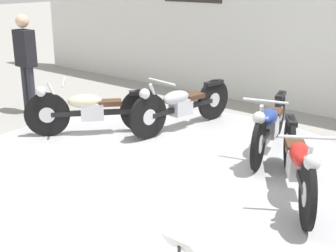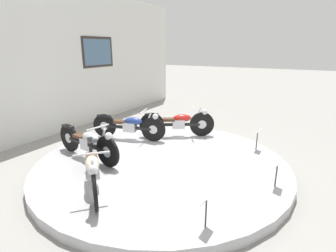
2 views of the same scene
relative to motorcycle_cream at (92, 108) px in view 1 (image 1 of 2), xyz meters
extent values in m
plane|color=gray|center=(1.57, -0.42, -0.57)|extent=(60.00, 60.00, 0.00)
cylinder|color=#ADADB2|center=(1.57, -0.42, -0.48)|extent=(5.27, 5.27, 0.18)
cylinder|color=black|center=(-0.43, -0.47, -0.07)|extent=(0.47, 0.51, 0.64)
cylinder|color=silver|center=(-0.43, -0.47, -0.07)|extent=(0.20, 0.21, 0.22)
cylinder|color=black|center=(0.48, 0.53, -0.07)|extent=(0.47, 0.51, 0.64)
cylinder|color=silver|center=(0.48, 0.53, -0.07)|extent=(0.20, 0.21, 0.22)
cube|color=black|center=(0.03, 0.03, -0.07)|extent=(0.89, 0.96, 0.07)
cube|color=silver|center=(0.00, 0.00, -0.05)|extent=(0.36, 0.37, 0.24)
ellipsoid|color=beige|center=(-0.07, -0.07, 0.11)|extent=(0.49, 0.50, 0.20)
cube|color=#472D1E|center=(0.18, 0.19, 0.07)|extent=(0.36, 0.37, 0.07)
cube|color=black|center=(0.48, 0.53, 0.21)|extent=(0.32, 0.33, 0.06)
cylinder|color=silver|center=(-0.33, -0.36, 0.13)|extent=(0.20, 0.21, 0.54)
cylinder|color=silver|center=(-0.25, -0.28, 0.39)|extent=(0.42, 0.39, 0.03)
sphere|color=silver|center=(-0.47, -0.51, 0.27)|extent=(0.15, 0.15, 0.15)
cylinder|color=black|center=(0.76, 0.35, -0.06)|extent=(0.15, 0.64, 0.64)
cylinder|color=silver|center=(0.76, 0.35, -0.06)|extent=(0.10, 0.23, 0.23)
cylinder|color=black|center=(0.95, 1.69, -0.06)|extent=(0.15, 0.64, 0.64)
cylinder|color=silver|center=(0.95, 1.69, -0.06)|extent=(0.10, 0.23, 0.23)
cube|color=black|center=(0.86, 1.02, -0.06)|extent=(0.25, 1.24, 0.07)
cube|color=silver|center=(0.85, 0.98, -0.04)|extent=(0.24, 0.35, 0.24)
ellipsoid|color=#B2B5BA|center=(0.84, 0.88, 0.12)|extent=(0.29, 0.51, 0.20)
cube|color=#472D1E|center=(0.89, 1.24, 0.08)|extent=(0.24, 0.35, 0.07)
cube|color=black|center=(0.95, 1.69, 0.21)|extent=(0.15, 0.37, 0.06)
cylinder|color=silver|center=(0.78, 0.50, 0.14)|extent=(0.08, 0.25, 0.54)
cylinder|color=silver|center=(0.79, 0.61, 0.40)|extent=(0.54, 0.11, 0.03)
sphere|color=silver|center=(0.75, 0.30, 0.28)|extent=(0.15, 0.15, 0.15)
cylinder|color=black|center=(2.47, 0.37, -0.07)|extent=(0.23, 0.62, 0.63)
cylinder|color=silver|center=(2.47, 0.37, -0.07)|extent=(0.12, 0.23, 0.22)
cylinder|color=black|center=(2.10, 1.67, -0.07)|extent=(0.23, 0.62, 0.63)
cylinder|color=silver|center=(2.10, 1.67, -0.07)|extent=(0.12, 0.23, 0.22)
cube|color=black|center=(2.29, 1.02, -0.07)|extent=(0.41, 1.21, 0.07)
cube|color=silver|center=(2.30, 0.98, -0.05)|extent=(0.28, 0.36, 0.24)
ellipsoid|color=navy|center=(2.32, 0.89, 0.11)|extent=(0.34, 0.52, 0.20)
cube|color=#472D1E|center=(2.23, 1.23, 0.07)|extent=(0.28, 0.36, 0.07)
cube|color=black|center=(2.10, 1.67, 0.20)|extent=(0.20, 0.37, 0.06)
cylinder|color=silver|center=(2.43, 0.52, 0.13)|extent=(0.11, 0.25, 0.54)
cylinder|color=silver|center=(2.40, 0.62, 0.39)|extent=(0.53, 0.18, 0.03)
sphere|color=silver|center=(2.49, 0.32, 0.27)|extent=(0.15, 0.15, 0.15)
cylinder|color=black|center=(3.47, -0.54, -0.06)|extent=(0.39, 0.59, 0.66)
cylinder|color=silver|center=(3.47, -0.54, -0.06)|extent=(0.18, 0.23, 0.23)
cylinder|color=black|center=(2.76, 0.60, -0.06)|extent=(0.39, 0.59, 0.66)
cylinder|color=silver|center=(2.76, 0.60, -0.06)|extent=(0.18, 0.23, 0.23)
cube|color=black|center=(3.11, 0.03, -0.06)|extent=(0.72, 1.09, 0.07)
cube|color=silver|center=(3.13, 0.00, -0.04)|extent=(0.34, 0.38, 0.24)
ellipsoid|color=red|center=(3.19, -0.09, 0.12)|extent=(0.44, 0.52, 0.20)
cube|color=#472D1E|center=(3.00, 0.22, 0.08)|extent=(0.34, 0.38, 0.07)
cube|color=black|center=(2.76, 0.60, 0.22)|extent=(0.28, 0.36, 0.06)
cylinder|color=silver|center=(3.39, -0.42, 0.14)|extent=(0.17, 0.24, 0.54)
cylinder|color=silver|center=(3.33, -0.32, 0.40)|extent=(0.48, 0.31, 0.03)
sphere|color=silver|center=(3.50, -0.59, 0.28)|extent=(0.15, 0.15, 0.15)
cube|color=white|center=(3.17, -2.05, 0.05)|extent=(0.26, 0.11, 0.15)
cylinder|color=#2D2D38|center=(-2.23, 0.43, -0.14)|extent=(0.13, 0.13, 0.85)
cylinder|color=#2D2D38|center=(-2.07, 0.43, -0.14)|extent=(0.13, 0.13, 0.85)
cube|color=black|center=(-2.15, 0.43, 0.60)|extent=(0.36, 0.22, 0.64)
sphere|color=beige|center=(-2.15, 0.43, 1.06)|extent=(0.23, 0.23, 0.23)
camera|label=1|loc=(4.90, -4.31, 1.87)|focal=50.00mm
camera|label=2|loc=(-2.86, -3.09, 1.93)|focal=28.00mm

